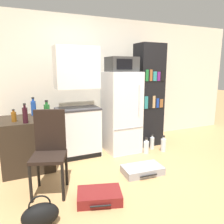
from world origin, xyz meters
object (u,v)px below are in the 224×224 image
bookshelf (148,96)px  water_bottle_back (163,145)px  bottle_wine_dark (25,115)px  bottle_blue_soda (34,108)px  refrigerator (121,112)px  bottle_milk_white (33,110)px  kitchen_hutch (78,107)px  bottle_green_tall (47,112)px  bottle_amber_beer (14,116)px  suitcase_small_flat (99,196)px  microwave (122,64)px  water_bottle_middle (152,143)px  water_bottle_front (146,147)px  handbag (40,215)px  chair (50,145)px  suitcase_large_flat (142,170)px  side_table (27,143)px

bookshelf → water_bottle_back: bearing=-85.9°
bottle_wine_dark → bottle_blue_soda: size_ratio=0.94×
refrigerator → bottle_milk_white: 1.55m
bookshelf → water_bottle_back: size_ratio=6.52×
kitchen_hutch → bottle_green_tall: kitchen_hutch is taller
bottle_amber_beer → bookshelf: bearing=7.3°
kitchen_hutch → water_bottle_back: bearing=-17.4°
bottle_amber_beer → bottle_green_tall: 0.46m
bottle_blue_soda → suitcase_small_flat: 1.82m
refrigerator → microwave: size_ratio=2.90×
water_bottle_middle → water_bottle_back: 0.23m
bottle_wine_dark → water_bottle_back: bearing=-0.8°
bookshelf → suitcase_small_flat: (-1.61, -1.49, -0.94)m
bookshelf → suitcase_small_flat: size_ratio=3.40×
refrigerator → water_bottle_back: (0.69, -0.39, -0.61)m
bottle_blue_soda → water_bottle_front: (1.86, -0.48, -0.78)m
bottle_green_tall → bottle_wine_dark: bearing=-165.0°
microwave → bottle_blue_soda: bearing=174.9°
handbag → water_bottle_front: bearing=31.1°
water_bottle_back → bottle_blue_soda: bearing=166.6°
bottle_milk_white → chair: chair is taller
kitchen_hutch → water_bottle_back: 1.74m
suitcase_large_flat → bookshelf: bearing=58.5°
bottle_milk_white → bottle_green_tall: 0.53m
chair → bookshelf: bearing=44.2°
handbag → suitcase_small_flat: bearing=13.4°
water_bottle_middle → bookshelf: bearing=74.7°
bookshelf → water_bottle_front: (-0.31, -0.45, -0.88)m
chair → suitcase_large_flat: (1.29, -0.11, -0.54)m
refrigerator → bottle_milk_white: size_ratio=8.84×
bottle_milk_white → suitcase_large_flat: size_ratio=0.27×
bookshelf → suitcase_large_flat: (-0.79, -1.10, -0.94)m
bottle_amber_beer → microwave: bearing=6.6°
bottle_amber_beer → water_bottle_front: 2.28m
kitchen_hutch → water_bottle_front: kitchen_hutch is taller
suitcase_small_flat → water_bottle_back: 1.92m
bottle_wine_dark → chair: 0.65m
kitchen_hutch → water_bottle_middle: bearing=-11.3°
bookshelf → bottle_green_tall: bookshelf is taller
water_bottle_middle → bottle_wine_dark: bearing=-175.8°
bottle_green_tall → suitcase_small_flat: size_ratio=0.50×
bottle_green_tall → suitcase_large_flat: bottle_green_tall is taller
bottle_blue_soda → bottle_milk_white: bearing=97.3°
bottle_amber_beer → bottle_wine_dark: bearing=-45.8°
refrigerator → bottle_amber_beer: size_ratio=8.18×
kitchen_hutch → microwave: size_ratio=3.72×
suitcase_small_flat → refrigerator: bearing=71.6°
bottle_amber_beer → handbag: bottle_amber_beer is taller
side_table → handbag: size_ratio=2.17×
kitchen_hutch → bottle_blue_soda: bearing=175.3°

